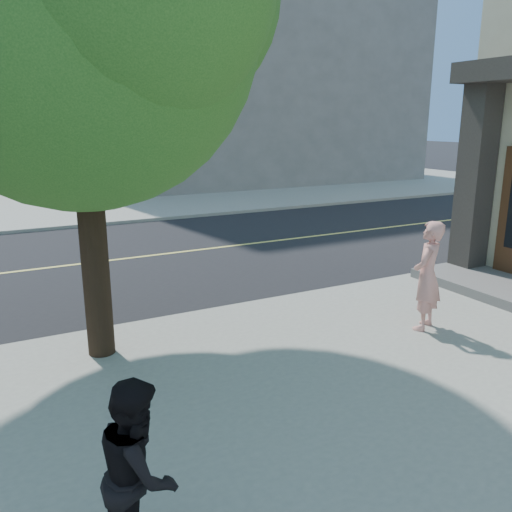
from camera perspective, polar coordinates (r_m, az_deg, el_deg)
sidewalk_ne at (r=32.36m, az=-4.16°, el=8.73°), size 29.00×25.00×0.12m
filler_ne at (r=33.08m, az=-3.92°, el=21.11°), size 18.00×16.00×14.00m
man_on_phone at (r=8.49m, az=18.18°, el=-2.07°), size 0.75×0.66×1.72m
pedestrian at (r=4.14m, az=-12.60°, el=-22.06°), size 0.76×0.86×1.46m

